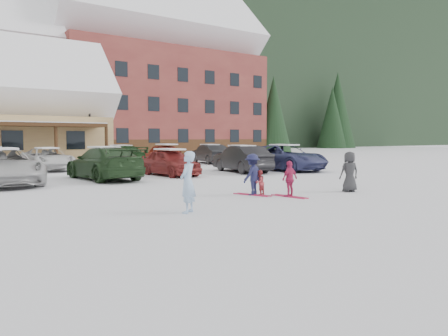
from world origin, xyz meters
TOP-DOWN VIEW (x-y plane):
  - ground at (0.00, 0.00)m, footprint 160.00×160.00m
  - alpine_hotel at (14.27, 38.00)m, footprint 31.48×14.01m
  - lamp_post at (3.70, 24.82)m, footprint 0.50×0.25m
  - conifer_1 at (30.00, 32.00)m, footprint 4.84×4.84m
  - conifer_3 at (6.00, 44.00)m, footprint 3.96×3.96m
  - conifer_4 at (34.00, 46.00)m, footprint 5.06×5.06m
  - adult_skier at (-2.11, -0.76)m, footprint 0.71×0.68m
  - toddler_red at (1.80, 0.97)m, footprint 0.50×0.44m
  - child_navy at (1.54, 1.05)m, footprint 1.05×0.81m
  - skis_child_navy at (1.54, 1.05)m, footprint 0.64×1.39m
  - child_magenta at (2.29, -0.02)m, footprint 0.75×0.39m
  - skis_child_magenta at (2.29, -0.02)m, footprint 0.38×1.41m
  - bystander_dark at (5.06, -0.27)m, footprint 0.84×0.68m
  - parked_car_2 at (-4.99, 9.62)m, footprint 2.62×5.59m
  - parked_car_3 at (-0.67, 9.54)m, footprint 2.48×5.46m
  - parked_car_4 at (2.93, 9.67)m, footprint 1.93×4.21m
  - parked_car_5 at (7.42, 9.31)m, footprint 2.35×4.87m
  - parked_car_6 at (10.31, 8.85)m, footprint 2.99×5.81m
  - parked_car_10 at (-1.48, 17.11)m, footprint 2.55×5.09m
  - parked_car_11 at (3.07, 16.70)m, footprint 2.34×5.22m
  - parked_car_12 at (6.94, 17.63)m, footprint 1.84×4.47m
  - parked_car_13 at (10.65, 17.57)m, footprint 2.26×4.63m

SIDE VIEW (x-z plane):
  - ground at x=0.00m, z-range 0.00..0.00m
  - skis_child_navy at x=1.54m, z-range 0.00..0.03m
  - skis_child_magenta at x=2.29m, z-range 0.00..0.03m
  - toddler_red at x=1.80m, z-range 0.00..0.87m
  - child_magenta at x=2.29m, z-range 0.00..1.22m
  - parked_car_10 at x=-1.48m, z-range 0.00..1.38m
  - parked_car_4 at x=2.93m, z-range 0.00..1.40m
  - child_navy at x=1.54m, z-range 0.00..1.44m
  - parked_car_13 at x=10.65m, z-range 0.00..1.46m
  - parked_car_11 at x=3.07m, z-range 0.00..1.49m
  - bystander_dark at x=5.06m, z-range 0.00..1.49m
  - parked_car_12 at x=6.94m, z-range 0.00..1.52m
  - parked_car_5 at x=7.42m, z-range 0.00..1.54m
  - parked_car_2 at x=-4.99m, z-range 0.00..1.55m
  - parked_car_3 at x=-0.67m, z-range 0.00..1.55m
  - parked_car_6 at x=10.31m, z-range 0.00..1.57m
  - adult_skier at x=-2.11m, z-range 0.00..1.64m
  - lamp_post at x=3.70m, z-range 0.41..7.20m
  - conifer_3 at x=6.00m, z-range 0.53..9.71m
  - conifer_1 at x=30.00m, z-range 0.65..11.87m
  - conifer_4 at x=34.00m, z-range 0.68..12.41m
  - alpine_hotel at x=14.27m, z-range -2.11..19.37m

